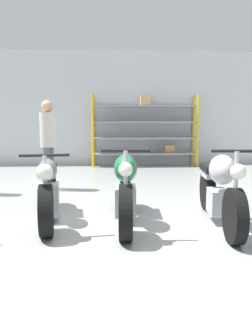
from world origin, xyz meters
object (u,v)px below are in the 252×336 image
object	(u,v)px
shelving_rack	(146,128)
motorcycle_green	(125,189)
person_browsing	(48,137)
motorcycle_grey	(49,191)
motorcycle_silver	(219,188)

from	to	relation	value
shelving_rack	motorcycle_green	distance (m)	5.99
shelving_rack	person_browsing	world-z (taller)	shelving_rack
shelving_rack	motorcycle_grey	bearing A→B (deg)	-109.43
motorcycle_green	person_browsing	xyz separation A→B (m)	(-1.46, 2.33, 0.61)
motorcycle_grey	person_browsing	world-z (taller)	person_browsing
person_browsing	motorcycle_silver	bearing A→B (deg)	156.61
motorcycle_green	motorcycle_silver	distance (m)	1.28
shelving_rack	motorcycle_silver	size ratio (longest dim) A/B	1.53
motorcycle_silver	motorcycle_grey	bearing A→B (deg)	-91.07
motorcycle_green	person_browsing	size ratio (longest dim) A/B	1.13
motorcycle_grey	motorcycle_silver	size ratio (longest dim) A/B	0.93
motorcycle_silver	person_browsing	xyz separation A→B (m)	(-2.73, 2.44, 0.58)
motorcycle_grey	person_browsing	xyz separation A→B (m)	(-0.38, 2.17, 0.66)
motorcycle_grey	person_browsing	distance (m)	2.30
shelving_rack	motorcycle_silver	distance (m)	6.04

